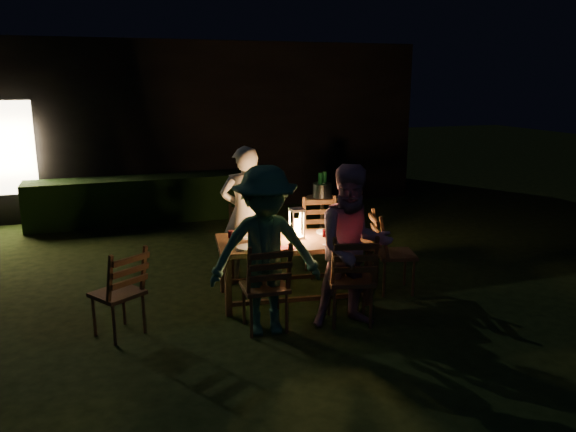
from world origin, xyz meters
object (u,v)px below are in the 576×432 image
object	(u,v)px
ice_bucket	(322,190)
bottle_bucket_b	(324,187)
chair_near_right	(350,294)
person_house_side	(245,213)
chair_far_left	(247,257)
bottle_bucket_a	(320,188)
chair_end	(393,267)
lantern	(297,225)
chair_near_left	(265,302)
person_opp_right	(353,247)
bottle_table	(272,229)
chair_far_right	(323,251)
chair_spare	(120,308)
side_table	(322,202)
person_opp_left	(265,251)
dining_table	(293,245)

from	to	relation	value
ice_bucket	bottle_bucket_b	size ratio (longest dim) A/B	0.94
chair_near_right	bottle_bucket_b	world-z (taller)	chair_near_right
person_house_side	ice_bucket	xyz separation A→B (m)	(1.58, 1.31, -0.05)
chair_far_left	bottle_bucket_a	distance (m)	2.10
ice_bucket	bottle_bucket_b	distance (m)	0.08
chair_end	lantern	world-z (taller)	lantern
chair_near_left	person_house_side	size ratio (longest dim) A/B	0.58
person_opp_right	ice_bucket	size ratio (longest dim) A/B	5.62
bottle_table	bottle_bucket_a	xyz separation A→B (m)	(1.44, 2.11, -0.00)
chair_far_right	chair_spare	distance (m)	2.80
bottle_bucket_b	chair_far_right	bearing A→B (deg)	-112.84
chair_far_left	side_table	bearing A→B (deg)	-126.20
person_opp_left	ice_bucket	world-z (taller)	person_opp_left
dining_table	bottle_table	bearing A→B (deg)	180.00
person_house_side	bottle_bucket_a	world-z (taller)	person_house_side
chair_near_left	bottle_table	bearing A→B (deg)	70.18
bottle_table	chair_near_right	bearing A→B (deg)	-55.46
side_table	chair_near_left	bearing A→B (deg)	-121.77
chair_spare	ice_bucket	xyz separation A→B (m)	(3.19, 2.54, 0.52)
person_house_side	ice_bucket	size ratio (longest dim) A/B	5.68
dining_table	chair_near_left	distance (m)	0.96
chair_near_left	person_house_side	distance (m)	1.68
chair_far_left	person_opp_right	distance (m)	1.91
chair_end	person_opp_left	world-z (taller)	person_opp_left
person_opp_right	bottle_bucket_b	size ratio (longest dim) A/B	5.27
person_house_side	side_table	distance (m)	2.06
person_house_side	ice_bucket	world-z (taller)	person_house_side
chair_near_left	chair_far_left	bearing A→B (deg)	84.60
chair_far_right	chair_near_left	bearing A→B (deg)	57.93
person_opp_right	ice_bucket	xyz separation A→B (m)	(0.90, 3.05, -0.04)
ice_bucket	bottle_bucket_b	bearing A→B (deg)	38.66
lantern	chair_far_left	bearing A→B (deg)	117.09
dining_table	bottle_table	world-z (taller)	bottle_table
bottle_bucket_b	person_opp_left	bearing A→B (deg)	-121.82
chair_far_left	chair_spare	bearing A→B (deg)	49.52
chair_far_left	chair_end	size ratio (longest dim) A/B	0.96
chair_spare	person_house_side	size ratio (longest dim) A/B	0.56
lantern	chair_near_right	bearing A→B (deg)	-71.76
person_opp_right	person_house_side	bearing A→B (deg)	118.76
chair_near_left	person_opp_right	xyz separation A→B (m)	(0.88, -0.17, 0.54)
chair_near_right	person_opp_right	distance (m)	0.53
bottle_bucket_a	bottle_bucket_b	xyz separation A→B (m)	(0.10, 0.08, 0.00)
chair_far_left	lantern	world-z (taller)	lantern
chair_spare	side_table	world-z (taller)	chair_spare
lantern	side_table	bearing A→B (deg)	61.00
chair_end	person_house_side	world-z (taller)	person_house_side
dining_table	chair_far_right	distance (m)	1.00
chair_far_left	lantern	xyz separation A→B (m)	(0.40, -0.78, 0.58)
chair_end	ice_bucket	distance (m)	2.39
ice_bucket	chair_far_right	bearing A→B (deg)	-111.75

